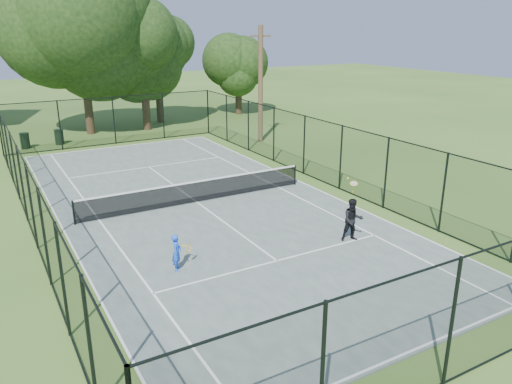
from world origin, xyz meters
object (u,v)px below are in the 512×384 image
player_blue (177,252)px  utility_pole (261,84)px  trash_bin_right (59,137)px  trash_bin_left (25,141)px  player_black (353,220)px  tennis_net (197,191)px

player_blue → utility_pole: bearing=51.7°
utility_pole → player_blue: 18.56m
trash_bin_right → utility_pole: size_ratio=0.13×
trash_bin_left → trash_bin_right: size_ratio=1.01×
trash_bin_left → player_blue: (2.20, -19.84, 0.15)m
trash_bin_right → player_black: player_black is taller
trash_bin_left → player_blue: player_blue is taller
trash_bin_right → utility_pole: utility_pole is taller
tennis_net → player_black: bearing=-63.6°
trash_bin_right → player_black: size_ratio=0.46×
tennis_net → trash_bin_left: 15.36m
utility_pole → tennis_net: bearing=-132.9°
tennis_net → player_blue: size_ratio=8.64×
trash_bin_left → tennis_net: bearing=-70.4°
trash_bin_right → utility_pole: 13.20m
player_blue → player_black: (6.10, -0.95, 0.18)m
tennis_net → trash_bin_right: size_ratio=10.55×
tennis_net → player_black: player_black is taller
trash_bin_right → player_blue: 19.98m
tennis_net → trash_bin_right: bearing=102.2°
tennis_net → utility_pole: bearing=47.1°
tennis_net → utility_pole: 12.68m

